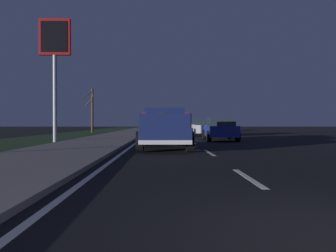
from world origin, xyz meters
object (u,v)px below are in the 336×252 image
at_px(sedan_blue, 220,129).
at_px(gas_price_sign, 55,49).
at_px(sedan_tan, 190,126).
at_px(pickup_truck, 164,127).
at_px(sedan_black, 165,126).
at_px(sedan_white, 204,127).
at_px(bare_tree_far, 92,109).

distance_m(sedan_blue, gas_price_sign, 11.60).
relative_size(sedan_tan, gas_price_sign, 0.59).
height_order(pickup_truck, sedan_blue, pickup_truck).
height_order(sedan_black, sedan_white, same).
bearing_deg(bare_tree_far, sedan_black, -62.12).
distance_m(sedan_tan, sedan_blue, 21.59).
relative_size(sedan_blue, bare_tree_far, 0.83).
distance_m(pickup_truck, sedan_white, 15.05).
bearing_deg(sedan_black, bare_tree_far, 117.88).
bearing_deg(bare_tree_far, pickup_truck, -160.53).
relative_size(sedan_white, gas_price_sign, 0.59).
bearing_deg(sedan_tan, sedan_black, 73.46).
relative_size(sedan_black, sedan_white, 1.00).
height_order(sedan_blue, bare_tree_far, bare_tree_far).
distance_m(pickup_truck, sedan_blue, 7.70).
bearing_deg(sedan_black, pickup_truck, 179.72).
bearing_deg(sedan_tan, bare_tree_far, 106.69).
distance_m(sedan_black, sedan_blue, 22.88).
bearing_deg(sedan_white, pickup_truck, 165.86).
bearing_deg(gas_price_sign, sedan_tan, -23.65).
relative_size(pickup_truck, sedan_black, 1.23).
bearing_deg(sedan_blue, sedan_tan, 0.50).
bearing_deg(sedan_white, gas_price_sign, 132.75).
height_order(sedan_tan, bare_tree_far, bare_tree_far).
xyz_separation_m(sedan_tan, sedan_blue, (-21.59, -0.19, 0.00)).
xyz_separation_m(sedan_tan, bare_tree_far, (-3.68, 12.26, 2.05)).
relative_size(sedan_white, sedan_blue, 1.00).
height_order(sedan_tan, sedan_blue, same).
xyz_separation_m(gas_price_sign, bare_tree_far, (19.61, 2.06, -2.82)).
height_order(sedan_blue, gas_price_sign, gas_price_sign).
xyz_separation_m(pickup_truck, sedan_tan, (28.33, -3.54, -0.20)).
bearing_deg(sedan_blue, pickup_truck, 151.02).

